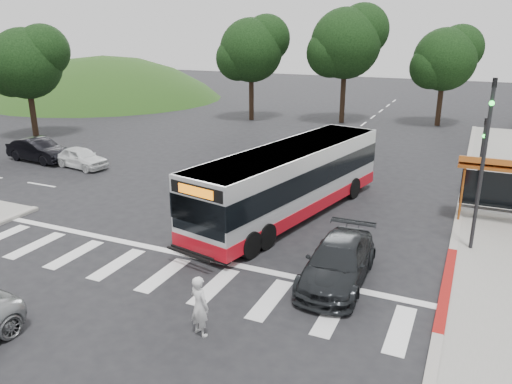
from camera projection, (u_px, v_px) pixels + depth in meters
The scene contains 18 objects.
ground at pixel (229, 225), 21.57m from camera, with size 140.00×140.00×0.00m, color black.
sidewalk_east at pixel (506, 202), 24.19m from camera, with size 4.00×40.00×0.12m, color gray.
curb_east at pixel (462, 197), 24.96m from camera, with size 0.30×40.00×0.15m, color #9E9991.
curb_east_red at pixel (446, 287), 16.31m from camera, with size 0.32×6.00×0.15m, color maroon.
hillside_nw at pixel (106, 98), 60.00m from camera, with size 44.00×44.00×10.00m, color #1E4115.
crosswalk_ladder at pixel (163, 275), 17.24m from camera, with size 18.00×2.60×0.01m, color silver.
bus_shelter at pixel (511, 172), 21.04m from camera, with size 4.20×1.60×2.86m.
traffic_signal_ne_tall at pixel (484, 152), 17.90m from camera, with size 0.18×0.37×6.50m.
traffic_signal_ne_short at pixel (482, 149), 24.40m from camera, with size 0.18×0.37×4.00m.
tree_north_a at pixel (347, 42), 42.71m from camera, with size 6.60×6.15×10.17m.
tree_north_b at pixel (446, 58), 41.71m from camera, with size 5.72×5.33×8.43m.
tree_north_c at pixel (252, 49), 44.29m from camera, with size 6.16×5.74×9.30m.
tree_west_a at pixel (27, 62), 37.04m from camera, with size 5.72×5.33×8.43m.
transit_bus at pixel (290, 182), 22.25m from camera, with size 2.63×12.12×3.13m, color silver, non-canonical shape.
pedestrian at pixel (200, 306), 13.65m from camera, with size 0.65×0.43×1.78m, color silver.
dark_sedan at pixel (338, 262), 16.61m from camera, with size 1.96×4.83×1.40m, color black.
west_car_white at pixel (81, 158), 30.20m from camera, with size 1.50×3.72×1.27m, color silver.
west_car_black at pixel (39, 150), 31.65m from camera, with size 1.56×4.48×1.48m, color black.
Camera 1 is at (9.26, -17.79, 8.14)m, focal length 35.00 mm.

